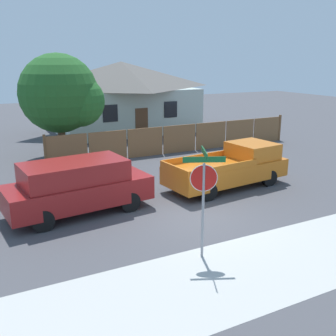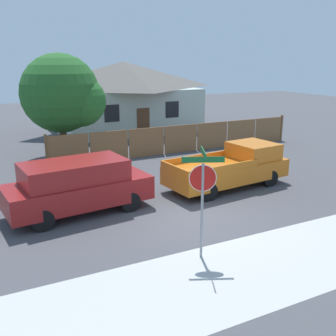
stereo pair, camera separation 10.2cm
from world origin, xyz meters
The scene contains 8 objects.
ground_plane centered at (0.00, 0.00, 0.00)m, with size 80.00×80.00×0.00m, color #47474C.
sidewalk_strip centered at (0.00, -3.60, 0.00)m, with size 36.00×3.20×0.01m.
wooden_fence centered at (4.09, 8.61, 0.78)m, with size 14.96×0.12×1.66m.
house centered at (3.86, 16.99, 2.57)m, with size 10.44×7.66×4.97m.
oak_tree centered at (-1.91, 10.29, 3.33)m, with size 4.29×4.09×5.47m.
red_suv centered at (-3.43, 2.18, 0.99)m, with size 5.06×2.43×1.85m.
orange_pickup centered at (3.00, 2.21, 0.82)m, with size 5.42×2.50×1.71m.
stop_sign centered at (-1.31, -2.44, 2.02)m, with size 1.01×0.91×2.96m.
Camera 1 is at (-6.52, -10.54, 5.16)m, focal length 42.00 mm.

